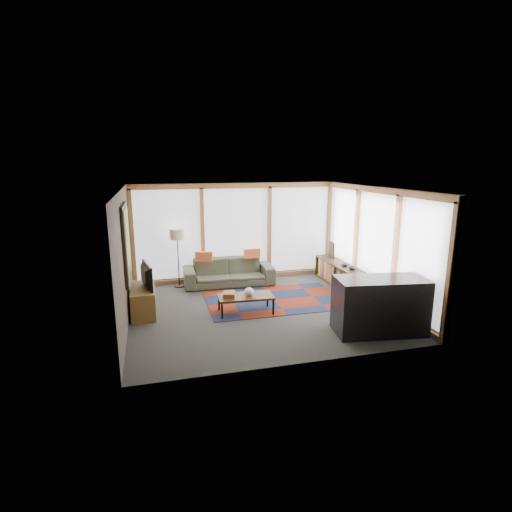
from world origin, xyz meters
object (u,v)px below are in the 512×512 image
object	(u,v)px
sofa	(229,272)
bar_counter	(380,306)
floor_lamp	(178,258)
coffee_table	(246,304)
television	(143,276)
tv_console	(143,301)
bookshelf	(341,275)

from	to	relation	value
sofa	bar_counter	xyz separation A→B (m)	(2.15, -3.67, 0.19)
floor_lamp	coffee_table	xyz separation A→B (m)	(1.23, -2.24, -0.56)
sofa	television	size ratio (longest dim) A/B	2.59
television	sofa	bearing A→B (deg)	-63.40
tv_console	bookshelf	bearing A→B (deg)	7.83
tv_console	coffee_table	bearing A→B (deg)	-13.81
bookshelf	bar_counter	distance (m)	2.85
bookshelf	television	world-z (taller)	television
sofa	floor_lamp	size ratio (longest dim) A/B	1.53
tv_console	television	bearing A→B (deg)	-53.13
coffee_table	bookshelf	bearing A→B (deg)	22.98
floor_lamp	bar_counter	bearing A→B (deg)	-48.18
sofa	tv_console	size ratio (longest dim) A/B	2.00
coffee_table	tv_console	size ratio (longest dim) A/B	1.00
coffee_table	television	world-z (taller)	television
coffee_table	tv_console	bearing A→B (deg)	166.19
floor_lamp	tv_console	distance (m)	1.98
sofa	television	bearing A→B (deg)	-140.91
bookshelf	television	size ratio (longest dim) A/B	2.61
bookshelf	bar_counter	size ratio (longest dim) A/B	1.41
floor_lamp	bookshelf	xyz separation A→B (m)	(4.03, -1.05, -0.46)
sofa	tv_console	world-z (taller)	sofa
tv_console	television	world-z (taller)	television
coffee_table	bar_counter	xyz separation A→B (m)	(2.19, -1.59, 0.33)
sofa	floor_lamp	distance (m)	1.34
bookshelf	tv_console	xyz separation A→B (m)	(-4.89, -0.67, -0.00)
sofa	coffee_table	world-z (taller)	sofa
coffee_table	bar_counter	size ratio (longest dim) A/B	0.70
sofa	bookshelf	world-z (taller)	sofa
sofa	television	xyz separation A→B (m)	(-2.11, -1.60, 0.50)
floor_lamp	bar_counter	size ratio (longest dim) A/B	0.91
floor_lamp	tv_console	world-z (taller)	floor_lamp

